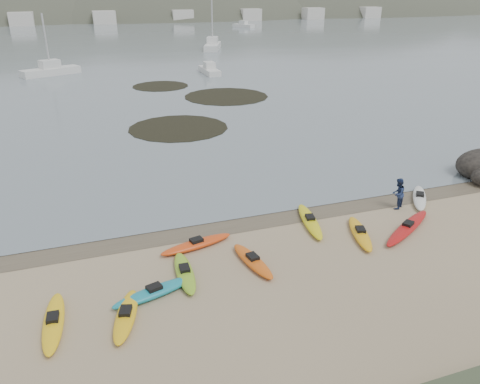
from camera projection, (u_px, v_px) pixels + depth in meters
name	position (u px, v px, depth m)	size (l,w,h in m)	color
ground	(240.00, 219.00, 23.86)	(600.00, 600.00, 0.00)	tan
wet_sand	(242.00, 221.00, 23.60)	(60.00, 60.00, 0.00)	brown
water	(76.00, 7.00, 283.14)	(1200.00, 1200.00, 0.00)	slate
kayaks	(270.00, 251.00, 20.63)	(20.77, 8.11, 0.34)	yellow
person_east	(398.00, 194.00, 24.68)	(0.82, 0.64, 1.69)	navy
kelp_mats	(195.00, 103.00, 47.65)	(16.23, 25.96, 0.04)	black
moored_boats	(80.00, 47.00, 86.80)	(90.15, 81.31, 1.39)	silver
far_hills	(180.00, 52.00, 209.83)	(550.00, 135.00, 80.00)	#384235
far_town	(109.00, 17.00, 150.19)	(199.00, 5.00, 4.00)	beige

